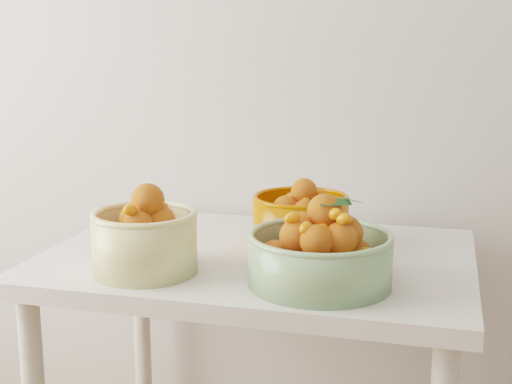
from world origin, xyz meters
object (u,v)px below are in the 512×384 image
Objects in this scene: bowl_cream at (144,239)px; bowl_green at (320,254)px; table at (258,291)px; bowl_orange at (301,219)px.

bowl_cream reaches higher than bowl_green.
bowl_green is at bearing -45.06° from table.
table is at bearing -133.99° from bowl_orange.
table is at bearing 134.94° from bowl_green.
table is 0.30m from bowl_green.
bowl_orange is (0.29, 0.29, -0.01)m from bowl_cream.
bowl_green reaches higher than table.
table is 3.67× the size of bowl_cream.
bowl_cream is at bearing -134.81° from bowl_orange.
bowl_cream is 0.82× the size of bowl_green.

